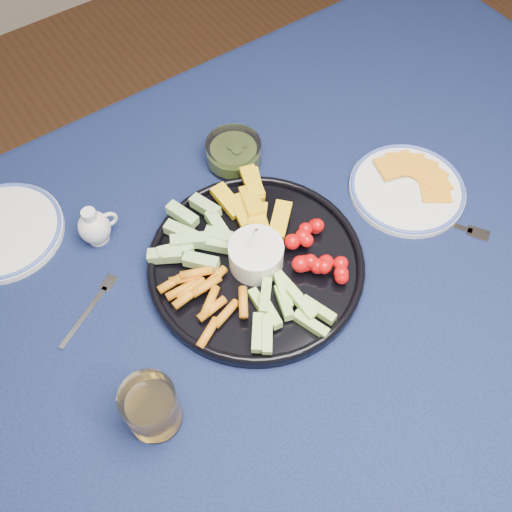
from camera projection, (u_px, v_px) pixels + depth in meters
dining_table at (289, 289)px, 1.07m from camera, size 1.67×1.07×0.75m
crudite_platter at (254, 261)px, 0.97m from camera, size 0.37×0.37×0.12m
creamer_pitcher at (95, 227)px, 0.99m from camera, size 0.07×0.06×0.08m
pickle_bowl at (234, 154)px, 1.10m from camera, size 0.11×0.11×0.05m
cheese_plate at (408, 188)px, 1.07m from camera, size 0.22×0.22×0.03m
juice_tumbler at (152, 409)px, 0.82m from camera, size 0.08×0.08×0.10m
fork_left at (93, 305)px, 0.95m from camera, size 0.14×0.08×0.00m
fork_right at (447, 224)px, 1.04m from camera, size 0.11×0.16×0.00m
side_plate_extra at (2, 231)px, 1.02m from camera, size 0.22×0.22×0.02m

